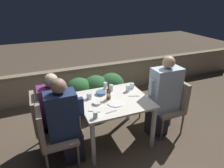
% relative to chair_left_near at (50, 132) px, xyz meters
% --- Properties ---
extents(ground_plane, '(16.00, 16.00, 0.00)m').
position_rel_chair_left_near_xyz_m(ground_plane, '(0.97, 0.18, -0.54)').
color(ground_plane, brown).
extents(parapet_wall, '(9.00, 0.18, 0.67)m').
position_rel_chair_left_near_xyz_m(parapet_wall, '(0.97, 1.91, -0.19)').
color(parapet_wall, gray).
rests_on(parapet_wall, ground_plane).
extents(dining_table, '(1.03, 0.91, 0.73)m').
position_rel_chair_left_near_xyz_m(dining_table, '(0.97, 0.18, 0.10)').
color(dining_table, silver).
rests_on(dining_table, ground_plane).
extents(planter_hedge, '(1.18, 0.47, 0.76)m').
position_rel_chair_left_near_xyz_m(planter_hedge, '(0.97, 1.10, -0.12)').
color(planter_hedge, brown).
rests_on(planter_hedge, ground_plane).
extents(chair_left_near, '(0.46, 0.46, 0.91)m').
position_rel_chair_left_near_xyz_m(chair_left_near, '(0.00, 0.00, 0.00)').
color(chair_left_near, gray).
rests_on(chair_left_near, ground_plane).
extents(person_navy_jumper, '(0.48, 0.26, 1.26)m').
position_rel_chair_left_near_xyz_m(person_navy_jumper, '(0.21, -0.00, 0.10)').
color(person_navy_jumper, '#282833').
rests_on(person_navy_jumper, ground_plane).
extents(chair_left_far, '(0.46, 0.46, 0.91)m').
position_rel_chair_left_near_xyz_m(chair_left_far, '(-0.05, 0.34, 0.00)').
color(chair_left_far, gray).
rests_on(chair_left_far, ground_plane).
extents(person_purple_stripe, '(0.49, 0.26, 1.20)m').
position_rel_chair_left_near_xyz_m(person_purple_stripe, '(0.15, 0.34, 0.07)').
color(person_purple_stripe, '#282833').
rests_on(person_purple_stripe, ground_plane).
extents(chair_right_near, '(0.46, 0.46, 0.91)m').
position_rel_chair_left_near_xyz_m(chair_right_near, '(1.96, 0.05, 0.00)').
color(chair_right_near, gray).
rests_on(chair_right_near, ground_plane).
extents(person_blue_shirt, '(0.51, 0.26, 1.34)m').
position_rel_chair_left_near_xyz_m(person_blue_shirt, '(1.76, 0.05, 0.13)').
color(person_blue_shirt, '#282833').
rests_on(person_blue_shirt, ground_plane).
extents(chair_right_far, '(0.46, 0.46, 0.91)m').
position_rel_chair_left_near_xyz_m(chair_right_far, '(1.96, 0.34, 0.00)').
color(chair_right_far, gray).
rests_on(chair_right_far, ground_plane).
extents(beer_bottle, '(0.07, 0.07, 0.25)m').
position_rel_chair_left_near_xyz_m(beer_bottle, '(0.90, 0.22, 0.29)').
color(beer_bottle, brown).
rests_on(beer_bottle, dining_table).
extents(plate_0, '(0.22, 0.22, 0.01)m').
position_rel_chair_left_near_xyz_m(plate_0, '(0.94, 0.06, 0.20)').
color(plate_0, white).
rests_on(plate_0, dining_table).
extents(bowl_0, '(0.13, 0.13, 0.03)m').
position_rel_chair_left_near_xyz_m(bowl_0, '(0.69, 0.15, 0.21)').
color(bowl_0, silver).
rests_on(bowl_0, dining_table).
extents(bowl_1, '(0.16, 0.16, 0.04)m').
position_rel_chair_left_near_xyz_m(bowl_1, '(0.85, 0.41, 0.22)').
color(bowl_1, '#4C709E').
rests_on(bowl_1, dining_table).
extents(glass_cup_0, '(0.06, 0.06, 0.11)m').
position_rel_chair_left_near_xyz_m(glass_cup_0, '(0.98, 0.57, 0.25)').
color(glass_cup_0, silver).
rests_on(glass_cup_0, dining_table).
extents(glass_cup_1, '(0.08, 0.08, 0.09)m').
position_rel_chair_left_near_xyz_m(glass_cup_1, '(0.64, 0.35, 0.23)').
color(glass_cup_1, silver).
rests_on(glass_cup_1, dining_table).
extents(glass_cup_2, '(0.07, 0.07, 0.09)m').
position_rel_chair_left_near_xyz_m(glass_cup_2, '(1.40, 0.42, 0.23)').
color(glass_cup_2, silver).
rests_on(glass_cup_2, dining_table).
extents(glass_cup_3, '(0.06, 0.06, 0.09)m').
position_rel_chair_left_near_xyz_m(glass_cup_3, '(0.56, -0.18, 0.23)').
color(glass_cup_3, silver).
rests_on(glass_cup_3, dining_table).
extents(glass_cup_4, '(0.07, 0.07, 0.10)m').
position_rel_chair_left_near_xyz_m(glass_cup_4, '(1.28, 0.35, 0.24)').
color(glass_cup_4, silver).
rests_on(glass_cup_4, dining_table).
extents(glass_cup_5, '(0.06, 0.06, 0.10)m').
position_rel_chair_left_near_xyz_m(glass_cup_5, '(1.04, 0.47, 0.24)').
color(glass_cup_5, silver).
rests_on(glass_cup_5, dining_table).
extents(fork_0, '(0.17, 0.04, 0.01)m').
position_rel_chair_left_near_xyz_m(fork_0, '(0.80, -0.13, 0.20)').
color(fork_0, silver).
rests_on(fork_0, dining_table).
extents(fork_1, '(0.15, 0.11, 0.01)m').
position_rel_chair_left_near_xyz_m(fork_1, '(0.59, -0.03, 0.20)').
color(fork_1, silver).
rests_on(fork_1, dining_table).
extents(fork_2, '(0.17, 0.07, 0.01)m').
position_rel_chair_left_near_xyz_m(fork_2, '(1.30, 0.15, 0.20)').
color(fork_2, silver).
rests_on(fork_2, dining_table).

